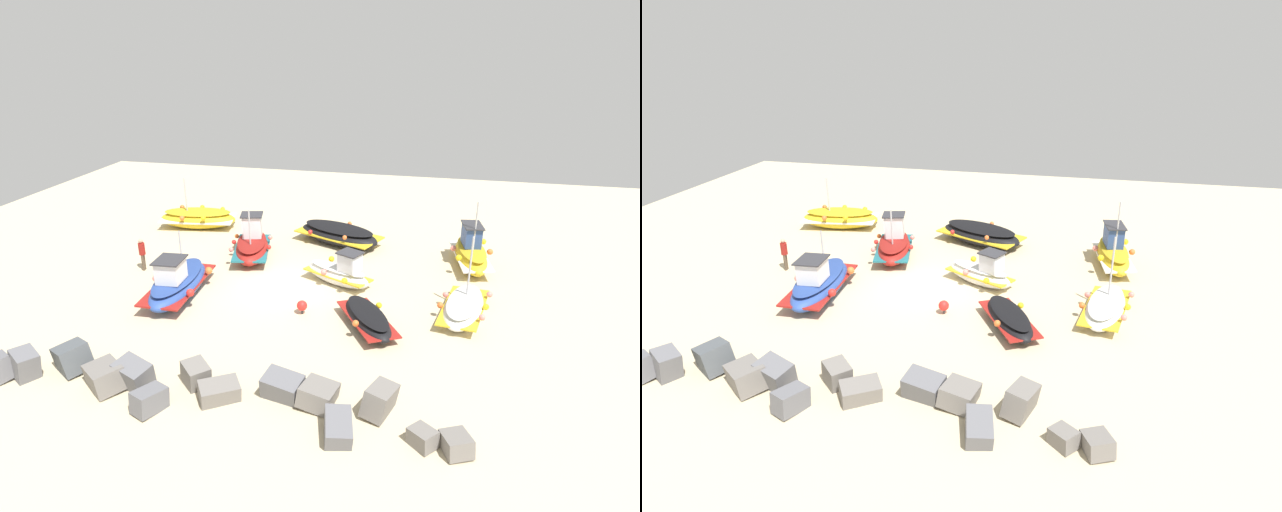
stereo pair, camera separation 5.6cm
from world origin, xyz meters
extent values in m
plane|color=beige|center=(0.00, 0.00, 0.00)|extent=(45.88, 45.88, 0.00)
ellipsoid|color=black|center=(-1.48, -6.11, 0.51)|extent=(5.42, 3.90, 1.02)
cube|color=gold|center=(-1.48, -6.11, 0.56)|extent=(5.26, 3.89, 0.09)
ellipsoid|color=black|center=(-1.48, -6.11, 0.93)|extent=(4.77, 3.43, 0.17)
sphere|color=orange|center=(-2.10, -4.60, 0.95)|extent=(0.25, 0.25, 0.25)
sphere|color=orange|center=(-1.93, -7.14, 0.88)|extent=(0.25, 0.25, 0.25)
sphere|color=red|center=(0.04, -5.54, 0.77)|extent=(0.25, 0.25, 0.25)
ellipsoid|color=white|center=(-8.22, 1.06, 0.37)|extent=(2.32, 4.26, 0.79)
cube|color=gold|center=(-8.22, 1.06, 0.40)|extent=(2.33, 4.10, 0.12)
ellipsoid|color=beige|center=(-8.22, 1.06, 0.68)|extent=(2.02, 3.74, 0.17)
cylinder|color=#B7B7BC|center=(-8.33, 0.46, 2.04)|extent=(0.08, 0.08, 2.61)
sphere|color=#EA7F75|center=(-9.30, 0.13, 0.66)|extent=(0.27, 0.27, 0.27)
sphere|color=#EA7F75|center=(-7.46, 0.34, 0.56)|extent=(0.27, 0.27, 0.27)
sphere|color=yellow|center=(-9.08, 1.23, 0.60)|extent=(0.27, 0.27, 0.27)
sphere|color=orange|center=(-7.24, 1.45, 0.58)|extent=(0.27, 0.27, 0.27)
sphere|color=#EA7F75|center=(-8.86, 2.34, 0.69)|extent=(0.27, 0.27, 0.27)
ellipsoid|color=#2D4C9E|center=(4.36, 1.97, 0.51)|extent=(2.17, 5.03, 1.09)
cube|color=maroon|center=(4.36, 1.97, 0.57)|extent=(2.19, 4.83, 0.15)
ellipsoid|color=navy|center=(4.36, 1.97, 0.95)|extent=(1.88, 4.42, 0.22)
cube|color=white|center=(4.32, 2.57, 1.51)|extent=(1.10, 1.25, 0.96)
cube|color=#333338|center=(4.32, 2.57, 2.02)|extent=(1.27, 1.45, 0.06)
cylinder|color=#B7B7BC|center=(4.41, 1.32, 1.96)|extent=(0.08, 0.08, 1.86)
sphere|color=orange|center=(3.40, 0.75, 0.80)|extent=(0.35, 0.35, 0.35)
sphere|color=#EA7F75|center=(5.40, 2.04, 0.79)|extent=(0.35, 0.35, 0.35)
sphere|color=red|center=(3.25, 3.04, 0.78)|extent=(0.35, 0.35, 0.35)
ellipsoid|color=gold|center=(7.51, -6.89, 0.54)|extent=(4.87, 2.51, 1.18)
cube|color=white|center=(7.51, -6.89, 0.60)|extent=(4.69, 2.50, 0.18)
ellipsoid|color=gold|center=(7.51, -6.89, 1.00)|extent=(4.28, 2.17, 0.26)
cylinder|color=#B7B7BC|center=(8.14, -6.80, 2.10)|extent=(0.08, 0.08, 2.03)
sphere|color=orange|center=(8.94, -7.72, 0.96)|extent=(0.30, 0.30, 0.30)
sphere|color=orange|center=(8.00, -5.79, 0.93)|extent=(0.30, 0.30, 0.30)
sphere|color=yellow|center=(7.65, -7.90, 0.99)|extent=(0.30, 0.30, 0.30)
sphere|color=yellow|center=(6.72, -5.97, 0.96)|extent=(0.30, 0.30, 0.30)
sphere|color=yellow|center=(6.36, -8.09, 0.89)|extent=(0.30, 0.30, 0.30)
ellipsoid|color=gold|center=(-8.69, -4.36, 0.53)|extent=(2.12, 4.49, 1.13)
cube|color=white|center=(-8.69, -4.36, 0.59)|extent=(2.10, 4.32, 0.16)
ellipsoid|color=gold|center=(-8.69, -4.36, 0.98)|extent=(1.83, 3.94, 0.23)
cube|color=#2D4784|center=(-8.64, -4.68, 1.59)|extent=(1.00, 1.42, 1.04)
cube|color=#333338|center=(-8.64, -4.68, 2.14)|extent=(1.16, 1.65, 0.06)
cylinder|color=#B7B7BC|center=(-8.73, -4.05, 2.31)|extent=(0.08, 0.08, 2.49)
sphere|color=yellow|center=(-8.03, -3.11, 0.93)|extent=(0.31, 0.31, 0.31)
sphere|color=orange|center=(-9.57, -4.12, 0.99)|extent=(0.31, 0.31, 0.31)
sphere|color=#EA7F75|center=(-7.80, -4.61, 0.83)|extent=(0.31, 0.31, 0.31)
sphere|color=yellow|center=(-9.34, -5.61, 0.95)|extent=(0.31, 0.31, 0.31)
ellipsoid|color=black|center=(-4.41, 2.96, 0.38)|extent=(3.02, 3.79, 0.81)
cube|color=maroon|center=(-4.41, 2.96, 0.42)|extent=(2.97, 3.68, 0.11)
ellipsoid|color=black|center=(-4.41, 2.96, 0.70)|extent=(2.64, 3.32, 0.16)
sphere|color=orange|center=(-4.07, 3.90, 0.69)|extent=(0.26, 0.26, 0.26)
sphere|color=yellow|center=(-4.75, 2.03, 0.58)|extent=(0.26, 0.26, 0.26)
ellipsoid|color=maroon|center=(2.63, -3.05, 0.50)|extent=(2.67, 4.43, 1.05)
cube|color=#1E6670|center=(2.63, -3.05, 0.55)|extent=(2.67, 4.28, 0.13)
ellipsoid|color=maroon|center=(2.63, -3.05, 0.92)|extent=(2.33, 3.89, 0.20)
cube|color=white|center=(2.77, -3.60, 1.59)|extent=(1.20, 1.19, 1.18)
cube|color=#333338|center=(2.77, -3.60, 2.21)|extent=(1.39, 1.38, 0.06)
cylinder|color=#B7B7BC|center=(2.47, -2.43, 1.92)|extent=(0.08, 0.08, 1.84)
sphere|color=#EA7F75|center=(3.26, -1.70, 0.92)|extent=(0.24, 0.24, 0.24)
sphere|color=red|center=(1.57, -2.72, 0.80)|extent=(0.24, 0.24, 0.24)
sphere|color=red|center=(3.54, -2.82, 0.89)|extent=(0.24, 0.24, 0.24)
sphere|color=#EA7F75|center=(1.85, -3.84, 0.91)|extent=(0.24, 0.24, 0.24)
sphere|color=orange|center=(3.82, -3.95, 0.79)|extent=(0.24, 0.24, 0.24)
ellipsoid|color=white|center=(-2.44, -0.85, 0.44)|extent=(3.63, 2.60, 0.92)
cube|color=gold|center=(-2.44, -0.85, 0.48)|extent=(3.52, 2.55, 0.12)
ellipsoid|color=beige|center=(-2.44, -0.85, 0.80)|extent=(3.19, 2.26, 0.18)
cube|color=silver|center=(-3.06, -0.54, 1.30)|extent=(1.16, 1.12, 0.86)
cube|color=#333338|center=(-3.06, -0.54, 1.76)|extent=(1.34, 1.30, 0.06)
sphere|color=yellow|center=(-1.93, -1.87, 0.81)|extent=(0.29, 0.29, 0.29)
sphere|color=#EA7F75|center=(-1.87, -0.38, 0.75)|extent=(0.29, 0.29, 0.29)
sphere|color=yellow|center=(-3.02, -1.33, 0.67)|extent=(0.29, 0.29, 0.29)
sphere|color=yellow|center=(-2.96, 0.17, 0.67)|extent=(0.29, 0.29, 0.29)
cylinder|color=brown|center=(7.45, -0.37, 0.42)|extent=(0.14, 0.14, 0.84)
cylinder|color=brown|center=(7.42, -0.22, 0.42)|extent=(0.14, 0.14, 0.84)
cylinder|color=maroon|center=(7.44, -0.30, 1.14)|extent=(0.32, 0.32, 0.60)
sphere|color=tan|center=(7.44, -0.30, 1.55)|extent=(0.22, 0.22, 0.22)
cube|color=slate|center=(-7.82, 9.28, 0.28)|extent=(1.07, 1.15, 0.71)
cube|color=slate|center=(-6.88, 9.22, 0.27)|extent=(1.00, 0.98, 0.61)
cube|color=slate|center=(-5.50, 8.03, 0.45)|extent=(1.20, 1.52, 1.18)
cube|color=slate|center=(-4.45, 9.42, 0.32)|extent=(1.09, 1.48, 0.89)
cube|color=slate|center=(-3.53, 8.03, 0.33)|extent=(1.31, 1.41, 0.93)
cube|color=slate|center=(-2.33, 7.96, 0.40)|extent=(1.44, 1.21, 1.03)
cube|color=slate|center=(-0.37, 8.56, 0.31)|extent=(1.56, 1.44, 0.74)
cube|color=slate|center=(0.71, 7.97, 0.40)|extent=(1.25, 1.22, 0.90)
cube|color=slate|center=(1.56, 9.52, 0.37)|extent=(1.05, 1.28, 0.86)
cube|color=slate|center=(2.70, 8.50, 0.45)|extent=(1.44, 1.31, 1.16)
cube|color=slate|center=(3.61, 8.77, 0.41)|extent=(1.78, 1.62, 1.04)
cube|color=#4C5156|center=(5.30, 8.12, 0.48)|extent=(1.58, 1.44, 1.22)
cube|color=slate|center=(6.62, 8.86, 0.49)|extent=(1.30, 1.12, 1.16)
cylinder|color=#3F3F42|center=(-1.53, 2.40, 0.08)|extent=(0.08, 0.08, 0.16)
sphere|color=red|center=(-1.53, 2.40, 0.38)|extent=(0.45, 0.45, 0.45)
cylinder|color=#3F3F42|center=(4.19, -7.19, 0.06)|extent=(0.08, 0.08, 0.12)
sphere|color=#EA7F75|center=(4.19, -7.19, 0.37)|extent=(0.50, 0.50, 0.50)
camera|label=1|loc=(-6.63, 21.43, 10.85)|focal=29.42mm
camera|label=2|loc=(-6.68, 21.42, 10.85)|focal=29.42mm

